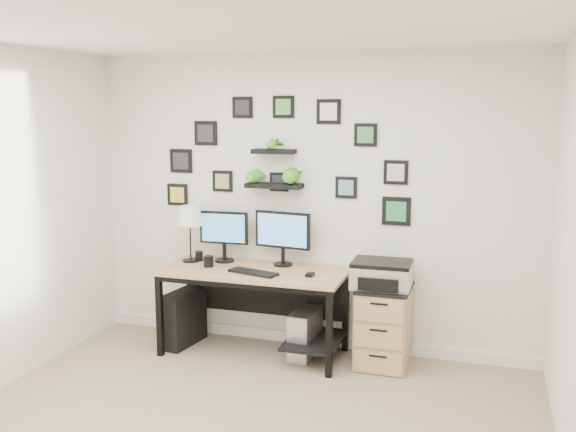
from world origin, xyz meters
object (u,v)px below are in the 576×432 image
at_px(desk, 259,283).
at_px(table_lamp, 190,217).
at_px(monitor_right, 283,234).
at_px(file_cabinet, 384,326).
at_px(monitor_left, 224,232).
at_px(pc_tower_grey, 305,334).
at_px(pc_tower_black, 182,318).
at_px(printer, 382,274).
at_px(mug, 209,261).

distance_m(desk, table_lamp, 0.87).
height_order(monitor_right, file_cabinet, monitor_right).
distance_m(monitor_left, pc_tower_grey, 1.15).
height_order(pc_tower_black, printer, printer).
distance_m(monitor_left, file_cabinet, 1.63).
height_order(table_lamp, pc_tower_grey, table_lamp).
bearing_deg(pc_tower_black, monitor_left, 37.05).
distance_m(pc_tower_black, file_cabinet, 1.82).
xyz_separation_m(monitor_left, printer, (1.45, -0.12, -0.24)).
distance_m(pc_tower_black, pc_tower_grey, 1.15).
bearing_deg(monitor_left, desk, -22.81).
distance_m(pc_tower_grey, printer, 0.86).
bearing_deg(monitor_right, desk, -130.31).
bearing_deg(pc_tower_black, table_lamp, 75.41).
bearing_deg(monitor_left, monitor_right, 2.36).
relative_size(pc_tower_black, pc_tower_grey, 1.12).
bearing_deg(monitor_left, table_lamp, -165.39).
xyz_separation_m(monitor_left, table_lamp, (-0.30, -0.08, 0.14)).
bearing_deg(table_lamp, file_cabinet, -0.93).
height_order(desk, mug, mug).
xyz_separation_m(desk, printer, (1.06, 0.04, 0.15)).
relative_size(desk, pc_tower_black, 3.33).
bearing_deg(printer, file_cabinet, 30.27).
distance_m(monitor_left, mug, 0.31).
bearing_deg(pc_tower_black, pc_tower_grey, 10.10).
bearing_deg(pc_tower_black, monitor_right, 21.72).
distance_m(pc_tower_black, printer, 1.87).
xyz_separation_m(mug, pc_tower_grey, (0.86, 0.06, -0.59)).
relative_size(monitor_left, pc_tower_black, 0.96).
relative_size(monitor_left, table_lamp, 0.90).
bearing_deg(table_lamp, monitor_right, 6.74).
relative_size(desk, monitor_right, 3.09).
relative_size(table_lamp, pc_tower_grey, 1.18).
bearing_deg(table_lamp, printer, -1.41).
height_order(desk, pc_tower_black, desk).
height_order(desk, monitor_left, monitor_left).
distance_m(pc_tower_grey, file_cabinet, 0.68).
xyz_separation_m(monitor_left, monitor_right, (0.55, 0.02, 0.02)).
height_order(monitor_right, table_lamp, table_lamp).
distance_m(monitor_right, printer, 0.95).
bearing_deg(monitor_left, printer, -4.74).
height_order(mug, file_cabinet, mug).
xyz_separation_m(mug, printer, (1.50, 0.10, -0.02)).
distance_m(desk, monitor_left, 0.58).
xyz_separation_m(pc_tower_black, file_cabinet, (1.81, 0.08, 0.09)).
distance_m(desk, pc_tower_grey, 0.59).
bearing_deg(printer, monitor_left, 175.26).
relative_size(table_lamp, printer, 1.06).
height_order(file_cabinet, printer, printer).
xyz_separation_m(pc_tower_grey, printer, (0.64, 0.03, 0.57)).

